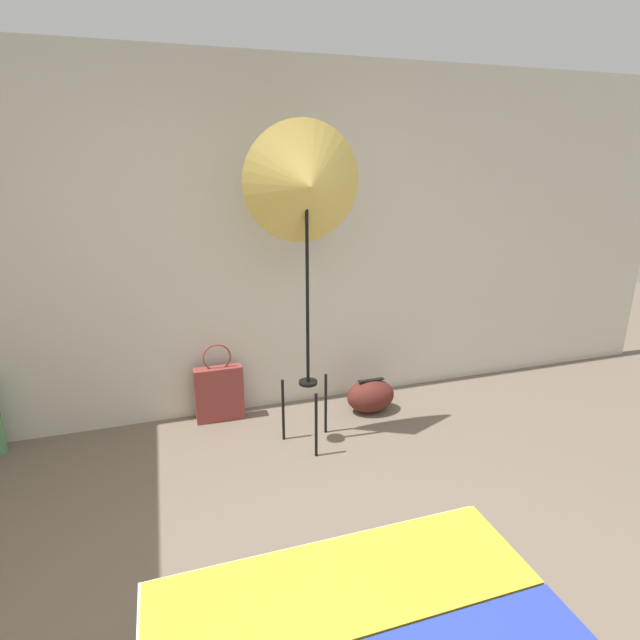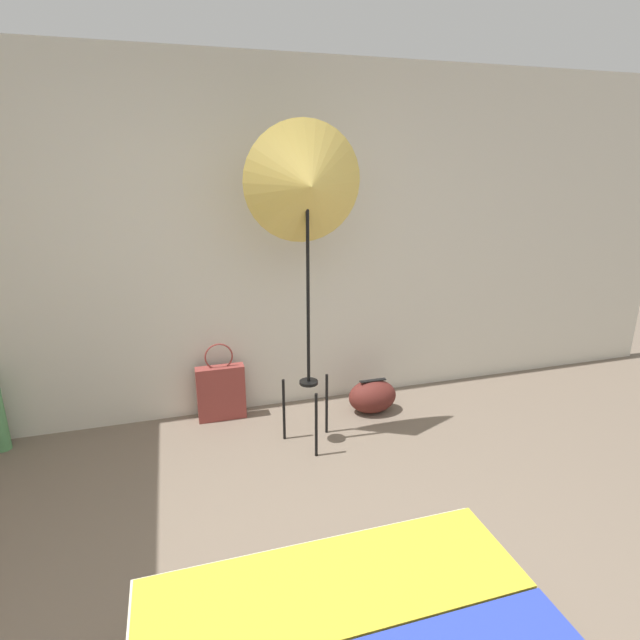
% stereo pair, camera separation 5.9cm
% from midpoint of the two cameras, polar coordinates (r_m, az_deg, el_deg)
% --- Properties ---
extents(wall_back, '(8.00, 0.05, 2.60)m').
position_cam_midpoint_polar(wall_back, '(3.72, -10.09, 8.24)').
color(wall_back, beige).
rests_on(wall_back, ground_plane).
extents(photo_umbrella, '(0.75, 0.33, 2.14)m').
position_cam_midpoint_polar(photo_umbrella, '(3.11, -0.91, 14.95)').
color(photo_umbrella, black).
rests_on(photo_umbrella, ground_plane).
extents(tote_bag, '(0.36, 0.10, 0.61)m').
position_cam_midpoint_polar(tote_bag, '(3.89, -10.81, -8.06)').
color(tote_bag, brown).
rests_on(tote_bag, ground_plane).
extents(duffel_bag, '(0.38, 0.26, 0.27)m').
position_cam_midpoint_polar(duffel_bag, '(3.99, 6.43, -8.65)').
color(duffel_bag, '#5B231E').
rests_on(duffel_bag, ground_plane).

